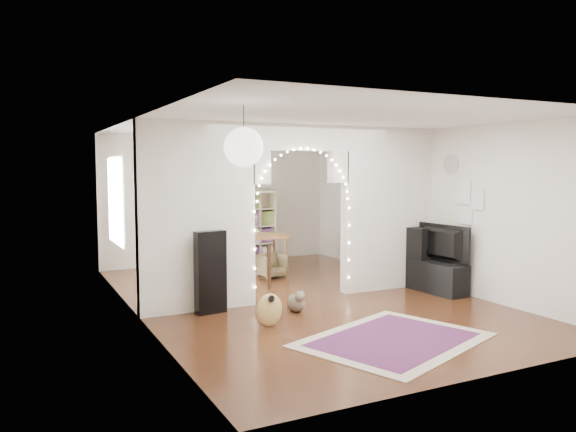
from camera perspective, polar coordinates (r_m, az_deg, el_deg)
name	(u,v)px	position (r m, az deg, el deg)	size (l,w,h in m)	color
floor	(300,298)	(8.90, 1.22, -8.33)	(7.50, 7.50, 0.00)	black
ceiling	(300,124)	(8.68, 1.25, 9.29)	(5.00, 7.50, 0.02)	white
wall_back	(219,200)	(12.12, -7.03, 1.65)	(5.00, 0.02, 2.70)	silver
wall_front	(483,241)	(5.66, 19.19, -2.40)	(5.00, 0.02, 2.70)	silver
wall_left	(136,219)	(7.85, -15.15, -0.30)	(0.02, 7.50, 2.70)	silver
wall_right	(427,207)	(10.09, 13.91, 0.87)	(0.02, 7.50, 2.70)	silver
divider_wall	(300,208)	(8.68, 1.24, 0.86)	(5.00, 0.20, 2.70)	silver
fairy_lights	(304,200)	(8.56, 1.64, 1.64)	(1.64, 0.04, 1.60)	#FFEABF
window	(116,201)	(9.61, -17.11, 1.49)	(0.04, 1.20, 1.40)	white
wall_clock	(451,164)	(9.60, 16.24, 5.09)	(0.31, 0.31, 0.03)	white
picture_frames	(468,202)	(9.33, 17.82, 1.37)	(0.02, 0.50, 0.70)	white
paper_lantern	(244,147)	(5.68, -4.52, 6.99)	(0.40, 0.40, 0.40)	white
ceiling_fan	(250,148)	(10.47, -3.88, 6.90)	(1.10, 1.10, 0.30)	#C48141
area_rug	(394,340)	(6.93, 10.70, -12.24)	(2.15, 1.62, 0.02)	maroon
guitar_case	(210,272)	(7.95, -7.88, -5.69)	(0.45, 0.15, 1.17)	black
acoustic_guitar	(269,297)	(7.28, -1.91, -8.18)	(0.38, 0.20, 0.90)	tan
tabby_cat	(296,302)	(8.05, 0.87, -8.73)	(0.25, 0.53, 0.35)	brown
floor_speaker	(422,258)	(9.80, 13.43, -4.16)	(0.45, 0.41, 1.03)	black
media_console	(438,278)	(9.54, 14.99, -6.06)	(0.40, 1.00, 0.50)	black
tv	(439,244)	(9.45, 15.07, -2.72)	(1.07, 0.14, 0.62)	black
bookcase	(241,227)	(12.08, -4.75, -1.08)	(1.51, 0.38, 1.55)	beige
dining_table	(254,239)	(10.77, -3.45, -2.32)	(1.26, 0.90, 0.76)	brown
flower_vase	(254,230)	(10.75, -3.46, -1.42)	(0.18, 0.18, 0.19)	white
dining_chair_left	(198,264)	(10.65, -9.11, -4.84)	(0.52, 0.54, 0.49)	brown
dining_chair_right	(272,266)	(10.48, -1.67, -5.06)	(0.47, 0.48, 0.44)	brown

